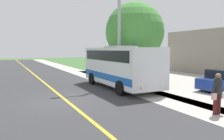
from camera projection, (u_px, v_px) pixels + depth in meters
The scene contains 8 objects.
ground_plane at pixel (66, 100), 12.27m from camera, with size 120.00×120.00×0.00m, color #3D6633.
road_surface at pixel (66, 100), 12.27m from camera, with size 8.00×100.00×0.01m, color #333335.
sidewalk at pixel (145, 92), 14.54m from camera, with size 2.40×100.00×0.01m, color #B2ADA3.
road_centre_line at pixel (66, 100), 12.27m from camera, with size 0.16×100.00×0.00m, color gold.
shuttle_bus_front at pixel (120, 65), 16.08m from camera, with size 2.77×7.82×3.01m.
pedestrian_with_bags at pixel (218, 92), 9.50m from camera, with size 0.72×0.34×1.78m.
street_light_pole at pixel (118, 26), 16.84m from camera, with size 1.97×0.24×8.25m.
tree_curbside at pixel (135, 32), 19.44m from camera, with size 5.10×5.10×6.83m.
Camera 1 is at (3.00, 11.96, 2.80)m, focal length 35.88 mm.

